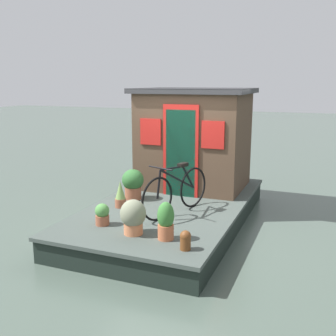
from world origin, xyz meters
The scene contains 10 objects.
ground_plane centered at (0.00, 0.00, 0.00)m, with size 60.00×60.00×0.00m, color #47564C.
houseboat_deck centered at (0.00, 0.00, 0.21)m, with size 4.81×2.61×0.42m.
houseboat_cabin centered at (1.30, 0.00, 1.48)m, with size 1.85×2.32×2.09m.
bicycle centered at (-0.57, -0.30, 0.82)m, with size 1.60×0.66×0.87m.
potted_plant_rosemary centered at (-1.54, 0.58, 0.60)m, with size 0.23×0.23×0.35m.
potted_plant_basil centered at (-1.70, -0.05, 0.70)m, with size 0.39×0.39×0.53m.
potted_plant_lavender centered at (-0.62, 0.75, 0.65)m, with size 0.20×0.20×0.48m.
potted_plant_thyme centered at (-1.71, -0.57, 0.70)m, with size 0.24×0.24×0.56m.
potted_plant_mint centered at (-0.07, 0.78, 0.74)m, with size 0.42×0.42×0.58m.
mooring_bollard centered at (-1.95, -0.96, 0.56)m, with size 0.15×0.15×0.27m.
Camera 1 is at (-6.71, -2.61, 2.65)m, focal length 42.62 mm.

